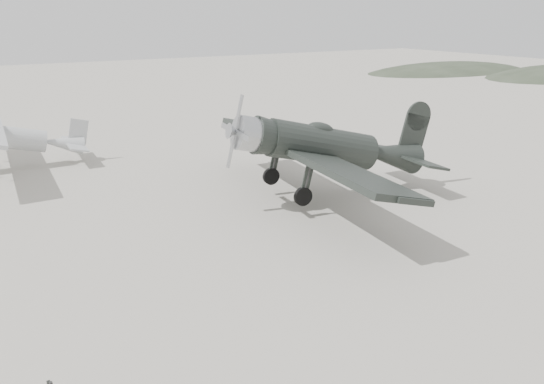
{
  "coord_description": "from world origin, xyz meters",
  "views": [
    {
      "loc": [
        -8.93,
        -11.28,
        7.48
      ],
      "look_at": [
        0.16,
        3.92,
        1.5
      ],
      "focal_mm": 35.0,
      "sensor_mm": 36.0,
      "label": 1
    }
  ],
  "objects": [
    {
      "name": "ground",
      "position": [
        0.0,
        0.0,
        0.0
      ],
      "size": [
        160.0,
        160.0,
        0.0
      ],
      "primitive_type": "plane",
      "color": "#9B978A",
      "rests_on": "ground"
    },
    {
      "name": "hill_northeast",
      "position": [
        50.0,
        40.0,
        0.0
      ],
      "size": [
        32.0,
        16.0,
        5.2
      ],
      "primitive_type": "ellipsoid",
      "color": "#2F3829",
      "rests_on": "ground"
    },
    {
      "name": "lowwing_monoplane",
      "position": [
        4.07,
        5.79,
        2.23
      ],
      "size": [
        9.37,
        13.12,
        4.22
      ],
      "rotation": [
        0.0,
        0.24,
        -0.1
      ],
      "color": "black",
      "rests_on": "ground"
    }
  ]
}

